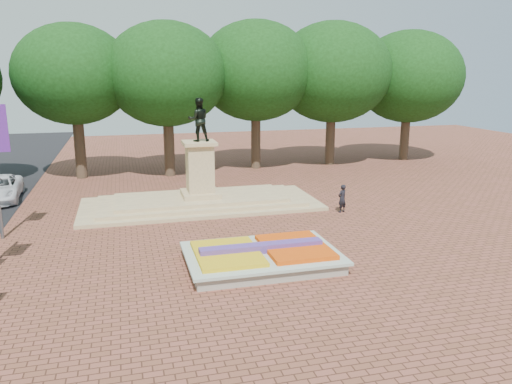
{
  "coord_description": "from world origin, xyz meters",
  "views": [
    {
      "loc": [
        -4.29,
        -20.81,
        7.83
      ],
      "look_at": [
        1.76,
        1.75,
        2.2
      ],
      "focal_mm": 35.0,
      "sensor_mm": 36.0,
      "label": 1
    }
  ],
  "objects": [
    {
      "name": "flower_bed",
      "position": [
        1.03,
        -2.0,
        0.38
      ],
      "size": [
        6.3,
        4.3,
        0.91
      ],
      "color": "gray",
      "rests_on": "ground"
    },
    {
      "name": "tree_row_back",
      "position": [
        2.33,
        18.0,
        6.67
      ],
      "size": [
        44.8,
        8.8,
        10.43
      ],
      "color": "#3D2F21",
      "rests_on": "ground"
    },
    {
      "name": "monument",
      "position": [
        0.0,
        8.0,
        0.88
      ],
      "size": [
        14.0,
        6.0,
        6.4
      ],
      "color": "tan",
      "rests_on": "ground"
    },
    {
      "name": "pedestrian",
      "position": [
        7.58,
        4.5,
        0.81
      ],
      "size": [
        0.7,
        0.6,
        1.62
      ],
      "primitive_type": "imported",
      "rotation": [
        0.0,
        0.0,
        3.57
      ],
      "color": "black",
      "rests_on": "ground"
    },
    {
      "name": "ground",
      "position": [
        0.0,
        0.0,
        0.0
      ],
      "size": [
        90.0,
        90.0,
        0.0
      ],
      "primitive_type": "plane",
      "color": "brown",
      "rests_on": "ground"
    }
  ]
}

